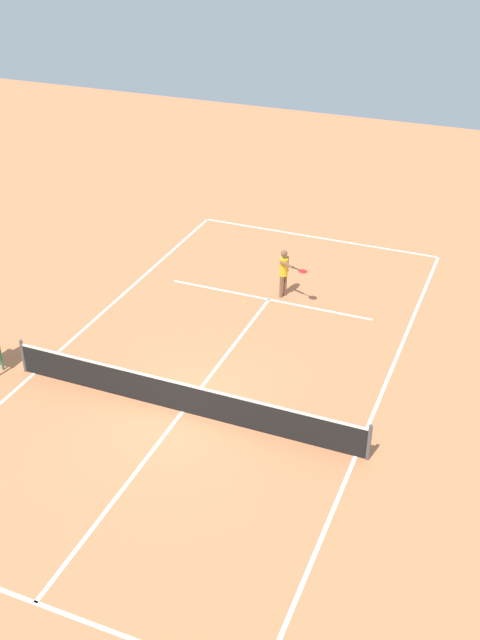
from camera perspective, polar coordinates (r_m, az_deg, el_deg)
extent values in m
plane|color=#D37A4C|center=(20.87, -4.34, -6.90)|extent=(60.00, 60.00, 0.00)
cube|color=white|center=(30.83, 5.81, 6.22)|extent=(9.71, 0.10, 0.01)
cube|color=white|center=(19.60, 8.72, -10.11)|extent=(0.10, 24.71, 0.01)
cube|color=white|center=(23.10, -15.25, -3.88)|extent=(0.10, 24.71, 0.01)
cube|color=white|center=(26.09, 2.20, 1.56)|extent=(7.28, 0.10, 0.01)
cube|color=white|center=(16.80, -15.19, -19.89)|extent=(7.28, 0.10, 0.01)
cube|color=white|center=(20.86, -4.34, -6.89)|extent=(0.10, 13.59, 0.01)
cylinder|color=#4C4C51|center=(19.22, 9.72, -9.10)|extent=(0.10, 0.10, 1.07)
cylinder|color=#4C4C51|center=(22.97, -16.04, -2.62)|extent=(0.10, 0.10, 1.07)
cube|color=black|center=(20.59, -4.39, -5.89)|extent=(10.31, 0.03, 0.91)
cube|color=white|center=(20.31, -4.45, -4.82)|extent=(10.31, 0.04, 0.06)
cylinder|color=brown|center=(26.21, 3.41, 2.68)|extent=(0.12, 0.12, 0.81)
cylinder|color=brown|center=(26.08, 3.13, 2.53)|extent=(0.12, 0.12, 0.81)
cylinder|color=yellow|center=(25.81, 3.32, 4.02)|extent=(0.28, 0.28, 0.64)
sphere|color=brown|center=(25.59, 3.35, 5.02)|extent=(0.23, 0.23, 0.23)
cylinder|color=brown|center=(25.92, 3.59, 4.22)|extent=(0.09, 0.09, 0.57)
cylinder|color=brown|center=(25.41, 3.54, 4.18)|extent=(0.56, 0.29, 0.09)
cylinder|color=black|center=(25.18, 4.26, 3.89)|extent=(0.26, 0.13, 0.04)
ellipsoid|color=red|center=(25.02, 4.77, 3.68)|extent=(0.40, 0.38, 0.04)
sphere|color=#CCE033|center=(25.78, 0.37, 1.29)|extent=(0.07, 0.07, 0.07)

